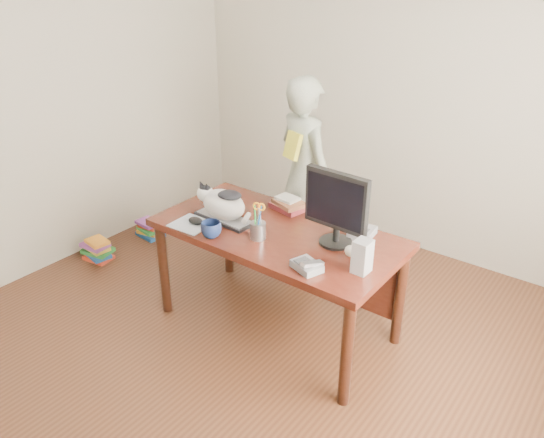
{
  "coord_description": "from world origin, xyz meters",
  "views": [
    {
      "loc": [
        1.8,
        -1.81,
        2.33
      ],
      "look_at": [
        0.0,
        0.55,
        0.85
      ],
      "focal_mm": 35.0,
      "sensor_mm": 36.0,
      "label": 1
    }
  ],
  "objects_px": {
    "baseball": "(351,251)",
    "book_pile_a": "(97,250)",
    "desk": "(284,246)",
    "mouse": "(196,221)",
    "coffee_mug": "(211,230)",
    "calculator": "(362,233)",
    "book_stack": "(289,204)",
    "book_pile_b": "(150,229)",
    "cat": "(222,203)",
    "monitor": "(336,205)",
    "speaker": "(362,256)",
    "phone": "(307,266)",
    "pen_cup": "(258,229)",
    "keyboard": "(224,218)",
    "person": "(304,173)"
  },
  "relations": [
    {
      "from": "keyboard",
      "to": "monitor",
      "type": "distance_m",
      "value": 0.81
    },
    {
      "from": "keyboard",
      "to": "person",
      "type": "xyz_separation_m",
      "value": [
        -0.01,
        0.97,
        0.01
      ]
    },
    {
      "from": "monitor",
      "to": "baseball",
      "type": "distance_m",
      "value": 0.28
    },
    {
      "from": "mouse",
      "to": "baseball",
      "type": "height_order",
      "value": "baseball"
    },
    {
      "from": "keyboard",
      "to": "coffee_mug",
      "type": "relative_size",
      "value": 3.37
    },
    {
      "from": "phone",
      "to": "baseball",
      "type": "relative_size",
      "value": 2.88
    },
    {
      "from": "desk",
      "to": "cat",
      "type": "xyz_separation_m",
      "value": [
        -0.38,
        -0.17,
        0.27
      ]
    },
    {
      "from": "coffee_mug",
      "to": "calculator",
      "type": "distance_m",
      "value": 0.94
    },
    {
      "from": "cat",
      "to": "pen_cup",
      "type": "bearing_deg",
      "value": -7.11
    },
    {
      "from": "speaker",
      "to": "calculator",
      "type": "distance_m",
      "value": 0.43
    },
    {
      "from": "keyboard",
      "to": "person",
      "type": "relative_size",
      "value": 0.28
    },
    {
      "from": "phone",
      "to": "book_pile_a",
      "type": "bearing_deg",
      "value": -162.77
    },
    {
      "from": "speaker",
      "to": "book_pile_a",
      "type": "height_order",
      "value": "speaker"
    },
    {
      "from": "baseball",
      "to": "keyboard",
      "type": "bearing_deg",
      "value": -174.2
    },
    {
      "from": "desk",
      "to": "keyboard",
      "type": "bearing_deg",
      "value": -155.06
    },
    {
      "from": "cat",
      "to": "mouse",
      "type": "height_order",
      "value": "cat"
    },
    {
      "from": "calculator",
      "to": "book_pile_b",
      "type": "relative_size",
      "value": 0.74
    },
    {
      "from": "coffee_mug",
      "to": "book_stack",
      "type": "xyz_separation_m",
      "value": [
        0.15,
        0.62,
        -0.01
      ]
    },
    {
      "from": "keyboard",
      "to": "mouse",
      "type": "xyz_separation_m",
      "value": [
        -0.1,
        -0.16,
        0.01
      ]
    },
    {
      "from": "baseball",
      "to": "book_pile_a",
      "type": "relative_size",
      "value": 0.25
    },
    {
      "from": "cat",
      "to": "mouse",
      "type": "xyz_separation_m",
      "value": [
        -0.09,
        -0.16,
        -0.1
      ]
    },
    {
      "from": "mouse",
      "to": "phone",
      "type": "relative_size",
      "value": 0.58
    },
    {
      "from": "monitor",
      "to": "person",
      "type": "xyz_separation_m",
      "value": [
        -0.77,
        0.81,
        -0.24
      ]
    },
    {
      "from": "keyboard",
      "to": "speaker",
      "type": "distance_m",
      "value": 1.04
    },
    {
      "from": "pen_cup",
      "to": "baseball",
      "type": "distance_m",
      "value": 0.59
    },
    {
      "from": "cat",
      "to": "person",
      "type": "height_order",
      "value": "person"
    },
    {
      "from": "phone",
      "to": "book_pile_b",
      "type": "bearing_deg",
      "value": -177.06
    },
    {
      "from": "keyboard",
      "to": "coffee_mug",
      "type": "distance_m",
      "value": 0.25
    },
    {
      "from": "phone",
      "to": "book_stack",
      "type": "bearing_deg",
      "value": 152.58
    },
    {
      "from": "book_stack",
      "to": "person",
      "type": "height_order",
      "value": "person"
    },
    {
      "from": "monitor",
      "to": "book_stack",
      "type": "relative_size",
      "value": 1.78
    },
    {
      "from": "desk",
      "to": "baseball",
      "type": "distance_m",
      "value": 0.57
    },
    {
      "from": "cat",
      "to": "speaker",
      "type": "height_order",
      "value": "cat"
    },
    {
      "from": "book_pile_b",
      "to": "speaker",
      "type": "bearing_deg",
      "value": -10.98
    },
    {
      "from": "calculator",
      "to": "person",
      "type": "xyz_separation_m",
      "value": [
        -0.85,
        0.62,
        -0.0
      ]
    },
    {
      "from": "book_pile_a",
      "to": "phone",
      "type": "bearing_deg",
      "value": -2.03
    },
    {
      "from": "calculator",
      "to": "mouse",
      "type": "bearing_deg",
      "value": -157.21
    },
    {
      "from": "pen_cup",
      "to": "monitor",
      "type": "bearing_deg",
      "value": 27.99
    },
    {
      "from": "desk",
      "to": "monitor",
      "type": "relative_size",
      "value": 3.41
    },
    {
      "from": "book_stack",
      "to": "book_pile_b",
      "type": "xyz_separation_m",
      "value": [
        -1.6,
        0.05,
        -0.72
      ]
    },
    {
      "from": "cat",
      "to": "book_stack",
      "type": "bearing_deg",
      "value": 59.91
    },
    {
      "from": "baseball",
      "to": "phone",
      "type": "bearing_deg",
      "value": -112.88
    },
    {
      "from": "phone",
      "to": "baseball",
      "type": "height_order",
      "value": "phone"
    },
    {
      "from": "person",
      "to": "pen_cup",
      "type": "bearing_deg",
      "value": 128.62
    },
    {
      "from": "person",
      "to": "coffee_mug",
      "type": "bearing_deg",
      "value": 114.96
    },
    {
      "from": "desk",
      "to": "mouse",
      "type": "xyz_separation_m",
      "value": [
        -0.47,
        -0.33,
        0.17
      ]
    },
    {
      "from": "mouse",
      "to": "coffee_mug",
      "type": "relative_size",
      "value": 0.89
    },
    {
      "from": "cat",
      "to": "mouse",
      "type": "bearing_deg",
      "value": -116.62
    },
    {
      "from": "desk",
      "to": "book_pile_a",
      "type": "height_order",
      "value": "desk"
    },
    {
      "from": "coffee_mug",
      "to": "calculator",
      "type": "relative_size",
      "value": 0.67
    }
  ]
}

